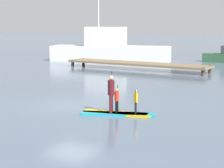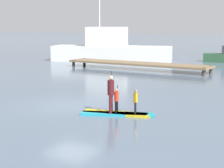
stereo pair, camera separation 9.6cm
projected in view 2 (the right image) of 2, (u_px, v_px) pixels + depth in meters
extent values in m
plane|color=slate|center=(72.00, 106.00, 20.09)|extent=(240.00, 240.00, 0.00)
cube|color=gold|center=(115.00, 113.00, 18.16)|extent=(3.12, 1.41, 0.10)
cube|color=gold|center=(148.00, 116.00, 17.69)|extent=(0.35, 0.53, 0.09)
cylinder|color=black|center=(117.00, 106.00, 18.20)|extent=(0.08, 0.08, 0.53)
cylinder|color=black|center=(116.00, 107.00, 17.98)|extent=(0.08, 0.08, 0.53)
cylinder|color=red|center=(116.00, 96.00, 18.01)|extent=(0.24, 0.24, 0.44)
sphere|color=tan|center=(116.00, 90.00, 17.97)|extent=(0.13, 0.13, 0.13)
cylinder|color=black|center=(118.00, 98.00, 18.19)|extent=(0.03, 0.03, 1.25)
cube|color=black|center=(118.00, 110.00, 18.27)|extent=(0.06, 0.14, 0.18)
cube|color=#1E9EB2|center=(116.00, 114.00, 18.01)|extent=(3.19, 1.88, 0.10)
cube|color=#1E9EB2|center=(152.00, 115.00, 17.80)|extent=(0.40, 0.50, 0.09)
cylinder|color=#4C1419|center=(111.00, 103.00, 18.15)|extent=(0.13, 0.13, 0.83)
cylinder|color=#4C1419|center=(110.00, 105.00, 17.80)|extent=(0.13, 0.13, 0.83)
cylinder|color=#4C1419|center=(111.00, 88.00, 17.86)|extent=(0.40, 0.40, 0.68)
sphere|color=beige|center=(111.00, 78.00, 17.79)|extent=(0.20, 0.20, 0.20)
cylinder|color=black|center=(111.00, 92.00, 18.11)|extent=(0.03, 0.03, 1.89)
cube|color=black|center=(111.00, 110.00, 18.24)|extent=(0.08, 0.14, 0.18)
cylinder|color=black|center=(136.00, 107.00, 17.96)|extent=(0.08, 0.08, 0.52)
cylinder|color=black|center=(135.00, 108.00, 17.74)|extent=(0.08, 0.08, 0.52)
cylinder|color=#F2B20C|center=(135.00, 98.00, 17.78)|extent=(0.25, 0.25, 0.43)
sphere|color=tan|center=(135.00, 91.00, 17.73)|extent=(0.12, 0.12, 0.12)
cylinder|color=black|center=(135.00, 102.00, 17.64)|extent=(0.03, 0.03, 1.12)
cube|color=black|center=(135.00, 112.00, 17.71)|extent=(0.08, 0.14, 0.18)
cube|color=silver|center=(112.00, 54.00, 43.17)|extent=(13.36, 7.12, 1.69)
cube|color=white|center=(107.00, 36.00, 43.00)|extent=(4.79, 3.85, 2.07)
cube|color=#846B4C|center=(137.00, 64.00, 35.57)|extent=(13.65, 2.40, 0.18)
cylinder|color=#473828|center=(74.00, 63.00, 38.24)|extent=(0.28, 0.28, 0.64)
cylinder|color=#473828|center=(84.00, 62.00, 39.75)|extent=(0.28, 0.28, 0.64)
cylinder|color=#473828|center=(204.00, 72.00, 31.46)|extent=(0.28, 0.28, 0.64)
cylinder|color=#473828|center=(211.00, 70.00, 32.97)|extent=(0.28, 0.28, 0.64)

